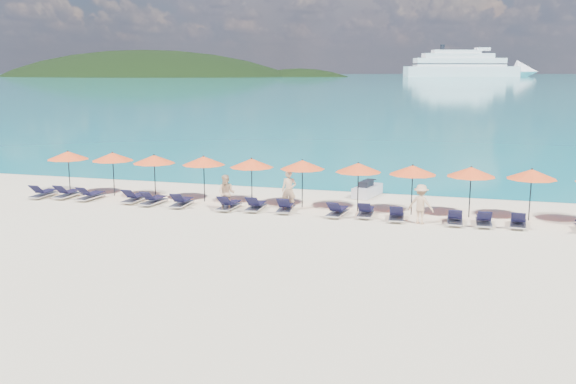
# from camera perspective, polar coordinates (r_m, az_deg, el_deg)

# --- Properties ---
(ground) EXTENTS (1400.00, 1400.00, 0.00)m
(ground) POSITION_cam_1_polar(r_m,az_deg,el_deg) (24.98, -1.91, -3.95)
(ground) COLOR beige
(sea) EXTENTS (1600.00, 1300.00, 0.01)m
(sea) POSITION_cam_1_polar(r_m,az_deg,el_deg) (683.03, 15.72, 9.87)
(sea) COLOR #1FA9B2
(sea) RESTS_ON ground
(headland_main) EXTENTS (374.00, 242.00, 126.50)m
(headland_main) POSITION_cam_1_polar(r_m,az_deg,el_deg) (643.00, -12.59, 6.59)
(headland_main) COLOR black
(headland_main) RESTS_ON ground
(headland_small) EXTENTS (162.00, 126.00, 85.50)m
(headland_small) POSITION_cam_1_polar(r_m,az_deg,el_deg) (605.28, 1.00, 6.88)
(headland_small) COLOR black
(headland_small) RESTS_ON ground
(cruise_ship) EXTENTS (123.61, 62.45, 34.69)m
(cruise_ship) POSITION_cam_1_polar(r_m,az_deg,el_deg) (623.41, 16.15, 10.63)
(cruise_ship) COLOR white
(cruise_ship) RESTS_ON ground
(jetski) EXTENTS (1.31, 2.39, 0.80)m
(jetski) POSITION_cam_1_polar(r_m,az_deg,el_deg) (32.95, 7.05, 0.18)
(jetski) COLOR silver
(jetski) RESTS_ON ground
(beachgoer_a) EXTENTS (0.73, 0.53, 1.84)m
(beachgoer_a) POSITION_cam_1_polar(r_m,az_deg,el_deg) (29.43, 0.08, 0.16)
(beachgoer_a) COLOR tan
(beachgoer_a) RESTS_ON ground
(beachgoer_b) EXTENTS (0.84, 0.51, 1.68)m
(beachgoer_b) POSITION_cam_1_polar(r_m,az_deg,el_deg) (29.28, -5.49, -0.10)
(beachgoer_b) COLOR tan
(beachgoer_b) RESTS_ON ground
(beachgoer_c) EXTENTS (1.17, 0.74, 1.67)m
(beachgoer_c) POSITION_cam_1_polar(r_m,az_deg,el_deg) (27.36, 11.73, -1.07)
(beachgoer_c) COLOR tan
(beachgoer_c) RESTS_ON ground
(umbrella_0) EXTENTS (2.10, 2.10, 2.28)m
(umbrella_0) POSITION_cam_1_polar(r_m,az_deg,el_deg) (35.02, -18.97, 3.10)
(umbrella_0) COLOR black
(umbrella_0) RESTS_ON ground
(umbrella_1) EXTENTS (2.10, 2.10, 2.28)m
(umbrella_1) POSITION_cam_1_polar(r_m,az_deg,el_deg) (33.80, -15.32, 3.04)
(umbrella_1) COLOR black
(umbrella_1) RESTS_ON ground
(umbrella_2) EXTENTS (2.10, 2.10, 2.28)m
(umbrella_2) POSITION_cam_1_polar(r_m,az_deg,el_deg) (32.36, -11.82, 2.87)
(umbrella_2) COLOR black
(umbrella_2) RESTS_ON ground
(umbrella_3) EXTENTS (2.10, 2.10, 2.28)m
(umbrella_3) POSITION_cam_1_polar(r_m,az_deg,el_deg) (31.42, -7.51, 2.77)
(umbrella_3) COLOR black
(umbrella_3) RESTS_ON ground
(umbrella_4) EXTENTS (2.10, 2.10, 2.28)m
(umbrella_4) POSITION_cam_1_polar(r_m,az_deg,el_deg) (30.44, -3.26, 2.59)
(umbrella_4) COLOR black
(umbrella_4) RESTS_ON ground
(umbrella_5) EXTENTS (2.10, 2.10, 2.28)m
(umbrella_5) POSITION_cam_1_polar(r_m,az_deg,el_deg) (29.86, 1.29, 2.44)
(umbrella_5) COLOR black
(umbrella_5) RESTS_ON ground
(umbrella_6) EXTENTS (2.10, 2.10, 2.28)m
(umbrella_6) POSITION_cam_1_polar(r_m,az_deg,el_deg) (29.12, 6.27, 2.17)
(umbrella_6) COLOR black
(umbrella_6) RESTS_ON ground
(umbrella_7) EXTENTS (2.10, 2.10, 2.28)m
(umbrella_7) POSITION_cam_1_polar(r_m,az_deg,el_deg) (28.78, 11.02, 1.93)
(umbrella_7) COLOR black
(umbrella_7) RESTS_ON ground
(umbrella_8) EXTENTS (2.10, 2.10, 2.28)m
(umbrella_8) POSITION_cam_1_polar(r_m,az_deg,el_deg) (28.85, 15.97, 1.73)
(umbrella_8) COLOR black
(umbrella_8) RESTS_ON ground
(umbrella_9) EXTENTS (2.10, 2.10, 2.28)m
(umbrella_9) POSITION_cam_1_polar(r_m,az_deg,el_deg) (29.03, 20.85, 1.50)
(umbrella_9) COLOR black
(umbrella_9) RESTS_ON ground
(lounger_0) EXTENTS (0.65, 1.71, 0.66)m
(lounger_0) POSITION_cam_1_polar(r_m,az_deg,el_deg) (34.68, -20.93, -0.08)
(lounger_0) COLOR silver
(lounger_0) RESTS_ON ground
(lounger_1) EXTENTS (0.65, 1.71, 0.66)m
(lounger_1) POSITION_cam_1_polar(r_m,az_deg,el_deg) (34.17, -19.03, -0.11)
(lounger_1) COLOR silver
(lounger_1) RESTS_ON ground
(lounger_2) EXTENTS (0.74, 1.74, 0.66)m
(lounger_2) POSITION_cam_1_polar(r_m,az_deg,el_deg) (33.29, -17.17, -0.28)
(lounger_2) COLOR silver
(lounger_2) RESTS_ON ground
(lounger_3) EXTENTS (0.64, 1.71, 0.66)m
(lounger_3) POSITION_cam_1_polar(r_m,az_deg,el_deg) (32.09, -13.48, -0.49)
(lounger_3) COLOR silver
(lounger_3) RESTS_ON ground
(lounger_4) EXTENTS (0.74, 1.74, 0.66)m
(lounger_4) POSITION_cam_1_polar(r_m,az_deg,el_deg) (31.35, -11.88, -0.69)
(lounger_4) COLOR silver
(lounger_4) RESTS_ON ground
(lounger_5) EXTENTS (0.70, 1.73, 0.66)m
(lounger_5) POSITION_cam_1_polar(r_m,az_deg,el_deg) (30.65, -9.43, -0.86)
(lounger_5) COLOR silver
(lounger_5) RESTS_ON ground
(lounger_6) EXTENTS (0.69, 1.72, 0.66)m
(lounger_6) POSITION_cam_1_polar(r_m,az_deg,el_deg) (29.69, -5.27, -1.14)
(lounger_6) COLOR silver
(lounger_6) RESTS_ON ground
(lounger_7) EXTENTS (0.69, 1.72, 0.66)m
(lounger_7) POSITION_cam_1_polar(r_m,az_deg,el_deg) (29.45, -2.88, -1.20)
(lounger_7) COLOR silver
(lounger_7) RESTS_ON ground
(lounger_8) EXTENTS (0.78, 1.75, 0.66)m
(lounger_8) POSITION_cam_1_polar(r_m,az_deg,el_deg) (29.11, -0.21, -1.34)
(lounger_8) COLOR silver
(lounger_8) RESTS_ON ground
(lounger_9) EXTENTS (0.79, 1.75, 0.66)m
(lounger_9) POSITION_cam_1_polar(r_m,az_deg,el_deg) (28.36, 4.42, -1.69)
(lounger_9) COLOR silver
(lounger_9) RESTS_ON ground
(lounger_10) EXTENTS (0.68, 1.72, 0.66)m
(lounger_10) POSITION_cam_1_polar(r_m,az_deg,el_deg) (28.39, 6.93, -1.73)
(lounger_10) COLOR silver
(lounger_10) RESTS_ON ground
(lounger_11) EXTENTS (0.76, 1.75, 0.66)m
(lounger_11) POSITION_cam_1_polar(r_m,az_deg,el_deg) (27.91, 9.62, -2.02)
(lounger_11) COLOR silver
(lounger_11) RESTS_ON ground
(lounger_12) EXTENTS (0.66, 1.72, 0.66)m
(lounger_12) POSITION_cam_1_polar(r_m,az_deg,el_deg) (27.74, 14.62, -2.30)
(lounger_12) COLOR silver
(lounger_12) RESTS_ON ground
(lounger_13) EXTENTS (0.67, 1.72, 0.66)m
(lounger_13) POSITION_cam_1_polar(r_m,az_deg,el_deg) (27.78, 17.01, -2.40)
(lounger_13) COLOR silver
(lounger_13) RESTS_ON ground
(lounger_14) EXTENTS (0.75, 1.74, 0.66)m
(lounger_14) POSITION_cam_1_polar(r_m,az_deg,el_deg) (28.00, 19.79, -2.47)
(lounger_14) COLOR silver
(lounger_14) RESTS_ON ground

